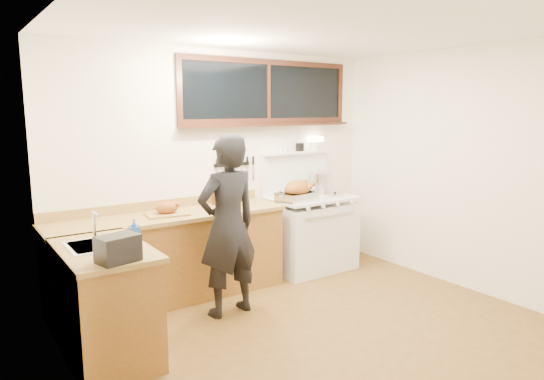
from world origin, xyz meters
TOP-DOWN VIEW (x-y plane):
  - ground_plane at (0.00, 0.00)m, footprint 4.00×3.50m
  - room_shell at (0.00, 0.00)m, footprint 4.10×3.60m
  - counter_back at (-0.80, 1.45)m, footprint 2.44×0.64m
  - counter_left at (-1.70, 0.62)m, footprint 0.64×1.09m
  - sink_unit at (-1.68, 0.70)m, footprint 0.50×0.45m
  - vintage_stove at (1.00, 1.41)m, footprint 1.02×0.74m
  - back_window at (0.60, 1.72)m, footprint 2.32×0.13m
  - left_doorway at (-1.99, -0.55)m, footprint 0.02×1.04m
  - knife_strip at (0.12, 1.73)m, footprint 0.52×0.03m
  - man at (-0.49, 0.80)m, footprint 0.66×0.46m
  - soap_bottle at (-1.43, 0.65)m, footprint 0.10×0.10m
  - toaster at (-1.70, 0.20)m, footprint 0.31×0.25m
  - cutting_board at (-0.83, 1.43)m, footprint 0.45×0.36m
  - roast_turkey at (0.71, 1.29)m, footprint 0.47×0.36m
  - stockpot at (1.27, 1.54)m, footprint 0.37×0.37m
  - saucepan at (1.05, 1.67)m, footprint 0.18×0.29m
  - pot_lid at (1.31, 1.31)m, footprint 0.27×0.27m
  - coffee_tin at (-0.02, 1.52)m, footprint 0.12×0.11m
  - pitcher at (-0.18, 1.53)m, footprint 0.09×0.09m
  - bottle_cluster at (0.01, 1.63)m, footprint 0.40×0.07m

SIDE VIEW (x-z plane):
  - ground_plane at x=0.00m, z-range -0.02..0.00m
  - counter_left at x=-1.70m, z-range 0.00..0.90m
  - counter_back at x=-0.80m, z-range -0.05..0.95m
  - vintage_stove at x=1.00m, z-range -0.33..1.27m
  - sink_unit at x=-1.68m, z-range 0.66..1.03m
  - man at x=-0.49m, z-range 0.00..1.73m
  - pot_lid at x=1.31m, z-range 0.89..0.93m
  - cutting_board at x=-0.83m, z-range 0.88..1.02m
  - saucepan at x=1.05m, z-range 0.90..1.02m
  - coffee_tin at x=-0.02m, z-range 0.90..1.05m
  - pitcher at x=-0.18m, z-range 0.90..1.07m
  - soap_bottle at x=-1.43m, z-range 0.90..1.08m
  - toaster at x=-1.70m, z-range 0.90..1.09m
  - roast_turkey at x=0.71m, z-range 0.88..1.12m
  - bottle_cluster at x=0.01m, z-range 0.88..1.14m
  - stockpot at x=1.27m, z-range 0.90..1.16m
  - left_doorway at x=-1.99m, z-range 0.00..2.17m
  - knife_strip at x=0.12m, z-range 1.17..1.45m
  - room_shell at x=0.00m, z-range 0.32..2.97m
  - back_window at x=0.60m, z-range 1.68..2.45m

